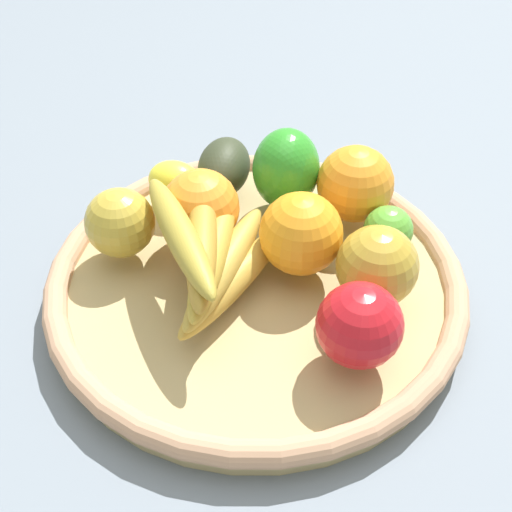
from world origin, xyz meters
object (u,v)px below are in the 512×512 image
apple_0 (360,325)px  orange_0 (301,234)px  apple_2 (377,266)px  banana_bunch (211,255)px  avocado (224,167)px  orange_2 (201,208)px  lemon_0 (175,182)px  orange_1 (355,184)px  apple_1 (120,223)px  lime_0 (388,230)px  bell_pepper (286,169)px

apple_0 → orange_0: orange_0 is taller
apple_2 → banana_bunch: bearing=-66.5°
orange_0 → avocado: bearing=-119.9°
avocado → orange_2: bearing=14.9°
lemon_0 → orange_0: bearing=79.2°
orange_1 → apple_1: (0.16, -0.18, -0.01)m
orange_2 → orange_0: size_ratio=0.97×
lime_0 → orange_0: bearing=-47.2°
orange_2 → lime_0: size_ratio=1.58×
orange_1 → lime_0: size_ratio=1.62×
orange_2 → lime_0: orange_2 is taller
apple_1 → orange_0: (-0.06, 0.17, 0.01)m
orange_0 → bell_pepper: bearing=-145.3°
apple_2 → orange_0: (-0.01, -0.08, 0.00)m
bell_pepper → apple_0: bell_pepper is taller
apple_0 → lime_0: 0.14m
apple_2 → bell_pepper: bell_pepper is taller
orange_2 → bell_pepper: bearing=152.3°
apple_2 → orange_2: size_ratio=0.97×
orange_1 → lemon_0: 0.19m
orange_2 → orange_1: (-0.11, 0.12, 0.00)m
orange_2 → orange_0: bearing=95.7°
apple_2 → avocado: apple_2 is taller
apple_1 → orange_2: bearing=131.2°
banana_bunch → apple_0: size_ratio=2.42×
bell_pepper → apple_1: bell_pepper is taller
apple_0 → lime_0: (-0.14, -0.03, -0.01)m
lime_0 → apple_2: bearing=10.5°
orange_2 → apple_1: 0.08m
apple_1 → orange_0: 0.18m
avocado → lime_0: (0.01, 0.20, -0.00)m
apple_2 → bell_pepper: bearing=-122.9°
apple_0 → avocado: size_ratio=0.90×
apple_2 → lime_0: bearing=-169.5°
lemon_0 → apple_2: bearing=81.3°
banana_bunch → orange_0: size_ratio=2.22×
orange_2 → orange_1: 0.16m
avocado → bell_pepper: bearing=96.9°
apple_2 → avocado: (-0.08, -0.21, -0.01)m
orange_0 → lime_0: 0.09m
orange_0 → lemon_0: orange_0 is taller
orange_0 → avocado: orange_0 is taller
apple_0 → orange_1: 0.19m
apple_2 → avocado: 0.22m
bell_pepper → lemon_0: 0.12m
avocado → lime_0: avocado is taller
bell_pepper → lemon_0: size_ratio=1.44×
apple_2 → orange_0: orange_0 is taller
apple_1 → lemon_0: apple_1 is taller
orange_0 → avocado: (-0.07, -0.13, -0.01)m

